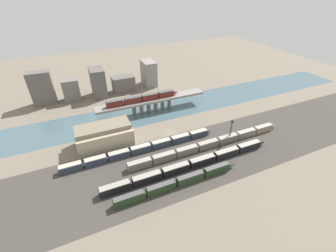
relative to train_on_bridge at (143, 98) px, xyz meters
name	(u,v)px	position (x,y,z in m)	size (l,w,h in m)	color
ground_plane	(169,133)	(5.56, -27.46, -10.61)	(400.00, 400.00, 0.00)	#756B5B
railbed_yard	(189,158)	(5.56, -51.46, -10.60)	(280.00, 42.00, 0.01)	#423D38
river_water	(152,111)	(5.56, 0.00, -10.60)	(320.00, 29.15, 0.01)	#47606B
bridge	(152,102)	(5.56, 0.00, -3.63)	(72.07, 7.68, 8.75)	gray
train_on_bridge	(143,98)	(0.00, 0.00, 0.00)	(47.43, 3.05, 3.78)	#5B1E19
train_yard_near	(179,182)	(-6.84, -64.82, -8.61)	(56.70, 2.61, 4.07)	#23381E
train_yard_mid	(192,164)	(3.69, -57.40, -8.64)	(85.34, 3.05, 4.01)	black
train_yard_far	(210,144)	(19.60, -47.74, -8.71)	(88.88, 3.06, 3.86)	gray
train_yard_outer	(143,148)	(-13.00, -37.08, -8.81)	(80.03, 3.14, 3.65)	#2D384C
warehouse_building	(104,135)	(-29.41, -23.68, -4.98)	(27.58, 15.72, 11.84)	tan
signal_tower	(231,131)	(31.86, -47.43, -4.14)	(1.00, 0.78, 12.78)	#4C4C51
city_block_far_left	(42,88)	(-58.54, 40.34, 0.85)	(14.46, 8.09, 22.92)	#605B56
city_block_left	(71,90)	(-40.74, 39.40, -3.00)	(11.04, 9.01, 15.21)	slate
city_block_center	(98,83)	(-21.69, 38.40, -0.39)	(9.50, 15.00, 20.43)	#605B56
city_block_right	(124,84)	(-3.19, 39.22, -4.77)	(16.51, 9.56, 11.68)	#605B56
city_block_far_right	(149,73)	(19.11, 43.48, -0.90)	(9.25, 15.60, 19.41)	gray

